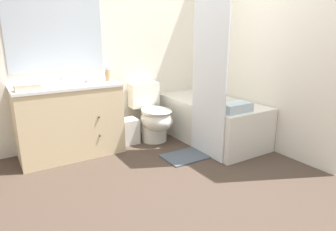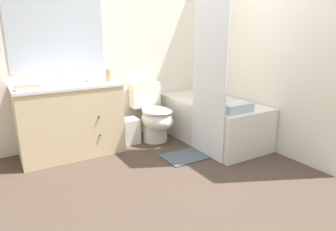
{
  "view_description": "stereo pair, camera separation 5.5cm",
  "coord_description": "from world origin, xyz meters",
  "px_view_note": "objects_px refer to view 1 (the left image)",
  "views": [
    {
      "loc": [
        -1.51,
        -1.91,
        1.39
      ],
      "look_at": [
        0.15,
        0.77,
        0.49
      ],
      "focal_mm": 32.0,
      "sensor_mm": 36.0,
      "label": 1
    },
    {
      "loc": [
        -1.47,
        -1.93,
        1.39
      ],
      "look_at": [
        0.15,
        0.77,
        0.49
      ],
      "focal_mm": 32.0,
      "sensor_mm": 36.0,
      "label": 2
    }
  ],
  "objects_px": {
    "vanity_cabinet": "(69,120)",
    "tissue_box": "(93,78)",
    "toilet": "(153,116)",
    "hand_towel_folded": "(27,87)",
    "bath_mat": "(186,156)",
    "soap_dispenser": "(108,75)",
    "wastebasket": "(128,131)",
    "bath_towel_folded": "(236,107)",
    "bathtub": "(211,120)",
    "sink_faucet": "(62,79)"
  },
  "relations": [
    {
      "from": "vanity_cabinet",
      "to": "tissue_box",
      "type": "distance_m",
      "value": 0.54
    },
    {
      "from": "toilet",
      "to": "hand_towel_folded",
      "type": "xyz_separation_m",
      "value": [
        -1.44,
        -0.07,
        0.53
      ]
    },
    {
      "from": "bath_mat",
      "to": "soap_dispenser",
      "type": "bearing_deg",
      "value": 128.65
    },
    {
      "from": "wastebasket",
      "to": "bath_towel_folded",
      "type": "bearing_deg",
      "value": -49.55
    },
    {
      "from": "toilet",
      "to": "bath_mat",
      "type": "bearing_deg",
      "value": -86.88
    },
    {
      "from": "bathtub",
      "to": "bath_towel_folded",
      "type": "height_order",
      "value": "bath_towel_folded"
    },
    {
      "from": "soap_dispenser",
      "to": "wastebasket",
      "type": "bearing_deg",
      "value": 1.59
    },
    {
      "from": "soap_dispenser",
      "to": "hand_towel_folded",
      "type": "height_order",
      "value": "soap_dispenser"
    },
    {
      "from": "toilet",
      "to": "bath_towel_folded",
      "type": "relative_size",
      "value": 2.05
    },
    {
      "from": "vanity_cabinet",
      "to": "toilet",
      "type": "relative_size",
      "value": 1.57
    },
    {
      "from": "tissue_box",
      "to": "hand_towel_folded",
      "type": "bearing_deg",
      "value": -165.8
    },
    {
      "from": "hand_towel_folded",
      "to": "bath_towel_folded",
      "type": "relative_size",
      "value": 0.68
    },
    {
      "from": "toilet",
      "to": "bath_mat",
      "type": "relative_size",
      "value": 1.44
    },
    {
      "from": "sink_faucet",
      "to": "bathtub",
      "type": "xyz_separation_m",
      "value": [
        1.69,
        -0.64,
        -0.59
      ]
    },
    {
      "from": "vanity_cabinet",
      "to": "bath_towel_folded",
      "type": "relative_size",
      "value": 3.22
    },
    {
      "from": "tissue_box",
      "to": "wastebasket",
      "type": "bearing_deg",
      "value": -6.36
    },
    {
      "from": "bathtub",
      "to": "sink_faucet",
      "type": "bearing_deg",
      "value": 159.14
    },
    {
      "from": "bathtub",
      "to": "soap_dispenser",
      "type": "relative_size",
      "value": 9.1
    },
    {
      "from": "bathtub",
      "to": "bath_towel_folded",
      "type": "bearing_deg",
      "value": -102.69
    },
    {
      "from": "vanity_cabinet",
      "to": "bath_towel_folded",
      "type": "bearing_deg",
      "value": -33.55
    },
    {
      "from": "sink_faucet",
      "to": "toilet",
      "type": "bearing_deg",
      "value": -14.69
    },
    {
      "from": "toilet",
      "to": "soap_dispenser",
      "type": "bearing_deg",
      "value": 173.43
    },
    {
      "from": "tissue_box",
      "to": "soap_dispenser",
      "type": "relative_size",
      "value": 0.91
    },
    {
      "from": "sink_faucet",
      "to": "tissue_box",
      "type": "bearing_deg",
      "value": -26.93
    },
    {
      "from": "bath_towel_folded",
      "to": "wastebasket",
      "type": "bearing_deg",
      "value": 130.45
    },
    {
      "from": "wastebasket",
      "to": "vanity_cabinet",
      "type": "bearing_deg",
      "value": 178.02
    },
    {
      "from": "bathtub",
      "to": "bath_towel_folded",
      "type": "distance_m",
      "value": 0.66
    },
    {
      "from": "bathtub",
      "to": "tissue_box",
      "type": "distance_m",
      "value": 1.58
    },
    {
      "from": "toilet",
      "to": "vanity_cabinet",
      "type": "bearing_deg",
      "value": 174.74
    },
    {
      "from": "wastebasket",
      "to": "bath_towel_folded",
      "type": "xyz_separation_m",
      "value": [
        0.86,
        -1.01,
        0.42
      ]
    },
    {
      "from": "bath_mat",
      "to": "sink_faucet",
      "type": "bearing_deg",
      "value": 138.27
    },
    {
      "from": "vanity_cabinet",
      "to": "wastebasket",
      "type": "bearing_deg",
      "value": -1.98
    },
    {
      "from": "toilet",
      "to": "wastebasket",
      "type": "bearing_deg",
      "value": 168.08
    },
    {
      "from": "soap_dispenser",
      "to": "bath_towel_folded",
      "type": "bearing_deg",
      "value": -42.72
    },
    {
      "from": "sink_faucet",
      "to": "bath_towel_folded",
      "type": "height_order",
      "value": "sink_faucet"
    },
    {
      "from": "vanity_cabinet",
      "to": "toilet",
      "type": "distance_m",
      "value": 1.04
    },
    {
      "from": "soap_dispenser",
      "to": "bath_towel_folded",
      "type": "relative_size",
      "value": 0.46
    },
    {
      "from": "toilet",
      "to": "wastebasket",
      "type": "relative_size",
      "value": 2.28
    },
    {
      "from": "wastebasket",
      "to": "bath_mat",
      "type": "relative_size",
      "value": 0.63
    },
    {
      "from": "bath_towel_folded",
      "to": "bathtub",
      "type": "bearing_deg",
      "value": 77.31
    },
    {
      "from": "vanity_cabinet",
      "to": "sink_faucet",
      "type": "bearing_deg",
      "value": 90.0
    },
    {
      "from": "soap_dispenser",
      "to": "hand_towel_folded",
      "type": "bearing_deg",
      "value": -171.5
    },
    {
      "from": "sink_faucet",
      "to": "hand_towel_folded",
      "type": "bearing_deg",
      "value": -140.38
    },
    {
      "from": "bath_mat",
      "to": "toilet",
      "type": "bearing_deg",
      "value": 93.12
    },
    {
      "from": "hand_towel_folded",
      "to": "bath_towel_folded",
      "type": "xyz_separation_m",
      "value": [
        1.97,
        -0.87,
        -0.28
      ]
    },
    {
      "from": "toilet",
      "to": "tissue_box",
      "type": "distance_m",
      "value": 0.91
    },
    {
      "from": "hand_towel_folded",
      "to": "sink_faucet",
      "type": "bearing_deg",
      "value": 39.62
    },
    {
      "from": "sink_faucet",
      "to": "bath_towel_folded",
      "type": "relative_size",
      "value": 0.4
    },
    {
      "from": "bath_towel_folded",
      "to": "bath_mat",
      "type": "height_order",
      "value": "bath_towel_folded"
    },
    {
      "from": "soap_dispenser",
      "to": "hand_towel_folded",
      "type": "distance_m",
      "value": 0.89
    }
  ]
}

